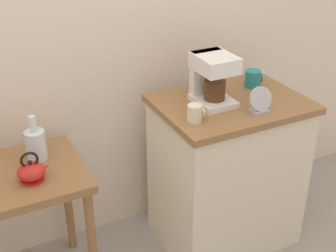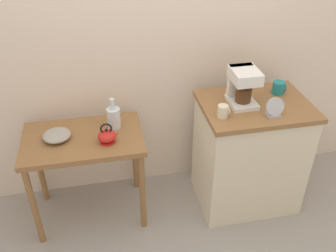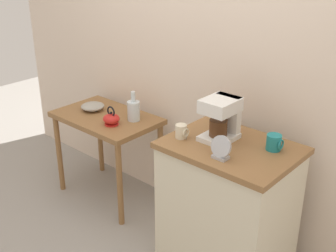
{
  "view_description": "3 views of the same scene",
  "coord_description": "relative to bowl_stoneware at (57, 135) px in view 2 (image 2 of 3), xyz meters",
  "views": [
    {
      "loc": [
        -0.7,
        -1.85,
        1.89
      ],
      "look_at": [
        0.2,
        -0.05,
        0.83
      ],
      "focal_mm": 49.18,
      "sensor_mm": 36.0,
      "label": 1
    },
    {
      "loc": [
        -0.49,
        -2.15,
        2.22
      ],
      "look_at": [
        -0.06,
        -0.03,
        0.78
      ],
      "focal_mm": 40.16,
      "sensor_mm": 36.0,
      "label": 2
    },
    {
      "loc": [
        1.82,
        -2.01,
        2.03
      ],
      "look_at": [
        0.06,
        -0.03,
        0.86
      ],
      "focal_mm": 46.72,
      "sensor_mm": 36.0,
      "label": 3
    }
  ],
  "objects": [
    {
      "name": "back_wall",
      "position": [
        0.92,
        0.37,
        0.65
      ],
      "size": [
        4.4,
        0.1,
        2.8
      ],
      "primitive_type": "cube",
      "color": "beige",
      "rests_on": "ground_plane"
    },
    {
      "name": "table_clock",
      "position": [
        1.43,
        -0.26,
        0.2
      ],
      "size": [
        0.12,
        0.06,
        0.13
      ],
      "color": "#B2B5BA",
      "rests_on": "kitchen_counter"
    },
    {
      "name": "bowl_stoneware",
      "position": [
        0.0,
        0.0,
        0.0
      ],
      "size": [
        0.19,
        0.19,
        0.06
      ],
      "color": "#9E998C",
      "rests_on": "wooden_table"
    },
    {
      "name": "kitchen_counter",
      "position": [
        1.39,
        -0.08,
        -0.31
      ],
      "size": [
        0.77,
        0.58,
        0.89
      ],
      "color": "beige",
      "rests_on": "ground_plane"
    },
    {
      "name": "wooden_table",
      "position": [
        0.17,
        -0.01,
        -0.14
      ],
      "size": [
        0.83,
        0.52,
        0.72
      ],
      "color": "olive",
      "rests_on": "ground_plane"
    },
    {
      "name": "glass_carafe_vase",
      "position": [
        0.39,
        0.08,
        0.05
      ],
      "size": [
        0.1,
        0.1,
        0.23
      ],
      "color": "silver",
      "rests_on": "wooden_table"
    },
    {
      "name": "mug_dark_teal",
      "position": [
        1.6,
        0.03,
        0.18
      ],
      "size": [
        0.09,
        0.09,
        0.09
      ],
      "color": "teal",
      "rests_on": "kitchen_counter"
    },
    {
      "name": "ground_plane",
      "position": [
        0.82,
        -0.04,
        -0.75
      ],
      "size": [
        8.0,
        8.0,
        0.0
      ],
      "primitive_type": "plane",
      "color": "gray"
    },
    {
      "name": "coffee_maker",
      "position": [
        1.28,
        -0.05,
        0.28
      ],
      "size": [
        0.18,
        0.22,
        0.26
      ],
      "color": "white",
      "rests_on": "kitchen_counter"
    },
    {
      "name": "mug_small_cream",
      "position": [
        1.1,
        -0.2,
        0.18
      ],
      "size": [
        0.08,
        0.07,
        0.09
      ],
      "color": "beige",
      "rests_on": "kitchen_counter"
    },
    {
      "name": "teakettle",
      "position": [
        0.33,
        -0.1,
        0.01
      ],
      "size": [
        0.15,
        0.12,
        0.15
      ],
      "color": "red",
      "rests_on": "wooden_table"
    }
  ]
}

